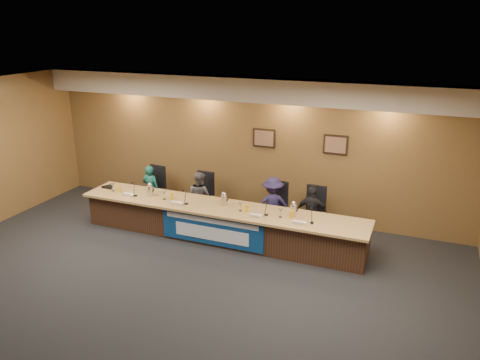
% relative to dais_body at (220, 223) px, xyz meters
% --- Properties ---
extents(floor, '(10.00, 10.00, 0.00)m').
position_rel_dais_body_xyz_m(floor, '(0.00, -2.40, -0.35)').
color(floor, black).
rests_on(floor, ground).
extents(ceiling, '(10.00, 8.00, 0.04)m').
position_rel_dais_body_xyz_m(ceiling, '(0.00, -2.40, 2.85)').
color(ceiling, silver).
rests_on(ceiling, wall_back).
extents(wall_back, '(10.00, 0.04, 3.20)m').
position_rel_dais_body_xyz_m(wall_back, '(0.00, 1.60, 1.25)').
color(wall_back, brown).
rests_on(wall_back, floor).
extents(soffit, '(10.00, 0.50, 0.50)m').
position_rel_dais_body_xyz_m(soffit, '(0.00, 1.35, 2.60)').
color(soffit, beige).
rests_on(soffit, wall_back).
extents(dais_body, '(6.00, 0.80, 0.70)m').
position_rel_dais_body_xyz_m(dais_body, '(0.00, 0.00, 0.00)').
color(dais_body, '#3A2214').
rests_on(dais_body, floor).
extents(dais_top, '(6.10, 0.95, 0.05)m').
position_rel_dais_body_xyz_m(dais_top, '(0.00, -0.05, 0.38)').
color(dais_top, '#A77D49').
rests_on(dais_top, dais_body).
extents(banner, '(2.20, 0.02, 0.65)m').
position_rel_dais_body_xyz_m(banner, '(0.00, -0.41, 0.03)').
color(banner, navy).
rests_on(banner, dais_body).
extents(banner_text_upper, '(2.00, 0.01, 0.10)m').
position_rel_dais_body_xyz_m(banner_text_upper, '(0.00, -0.43, 0.23)').
color(banner_text_upper, silver).
rests_on(banner_text_upper, banner).
extents(banner_text_lower, '(1.60, 0.01, 0.28)m').
position_rel_dais_body_xyz_m(banner_text_lower, '(0.00, -0.43, -0.05)').
color(banner_text_lower, silver).
rests_on(banner_text_lower, banner).
extents(wall_photo_left, '(0.52, 0.04, 0.42)m').
position_rel_dais_body_xyz_m(wall_photo_left, '(0.40, 1.57, 1.50)').
color(wall_photo_left, black).
rests_on(wall_photo_left, wall_back).
extents(wall_photo_right, '(0.52, 0.04, 0.42)m').
position_rel_dais_body_xyz_m(wall_photo_right, '(2.00, 1.57, 1.50)').
color(wall_photo_right, black).
rests_on(wall_photo_right, wall_back).
extents(panelist_a, '(0.43, 0.28, 1.16)m').
position_rel_dais_body_xyz_m(panelist_a, '(-2.12, 0.73, 0.23)').
color(panelist_a, '#115149').
rests_on(panelist_a, floor).
extents(panelist_b, '(0.66, 0.57, 1.15)m').
position_rel_dais_body_xyz_m(panelist_b, '(-0.83, 0.73, 0.22)').
color(panelist_b, '#55545A').
rests_on(panelist_b, floor).
extents(panelist_c, '(0.92, 0.73, 1.25)m').
position_rel_dais_body_xyz_m(panelist_c, '(0.90, 0.73, 0.27)').
color(panelist_c, '#1F1A3E').
rests_on(panelist_c, floor).
extents(panelist_d, '(0.69, 0.33, 1.15)m').
position_rel_dais_body_xyz_m(panelist_d, '(1.76, 0.73, 0.23)').
color(panelist_d, black).
rests_on(panelist_d, floor).
extents(office_chair_a, '(0.52, 0.52, 0.08)m').
position_rel_dais_body_xyz_m(office_chair_a, '(-2.12, 0.83, 0.13)').
color(office_chair_a, black).
rests_on(office_chair_a, floor).
extents(office_chair_b, '(0.51, 0.51, 0.08)m').
position_rel_dais_body_xyz_m(office_chair_b, '(-0.83, 0.83, 0.13)').
color(office_chair_b, black).
rests_on(office_chair_b, floor).
extents(office_chair_c, '(0.56, 0.56, 0.08)m').
position_rel_dais_body_xyz_m(office_chair_c, '(0.90, 0.83, 0.13)').
color(office_chair_c, black).
rests_on(office_chair_c, floor).
extents(office_chair_d, '(0.49, 0.49, 0.08)m').
position_rel_dais_body_xyz_m(office_chair_d, '(1.76, 0.83, 0.13)').
color(office_chair_d, black).
rests_on(office_chair_d, floor).
extents(nameplate_a, '(0.24, 0.08, 0.10)m').
position_rel_dais_body_xyz_m(nameplate_a, '(-2.08, -0.27, 0.45)').
color(nameplate_a, white).
rests_on(nameplate_a, dais_top).
extents(microphone_a, '(0.07, 0.07, 0.02)m').
position_rel_dais_body_xyz_m(microphone_a, '(-1.91, -0.18, 0.41)').
color(microphone_a, black).
rests_on(microphone_a, dais_top).
extents(juice_glass_a, '(0.06, 0.06, 0.15)m').
position_rel_dais_body_xyz_m(juice_glass_a, '(-2.36, -0.12, 0.47)').
color(juice_glass_a, '#DFA208').
rests_on(juice_glass_a, dais_top).
extents(water_glass_a, '(0.08, 0.08, 0.18)m').
position_rel_dais_body_xyz_m(water_glass_a, '(-2.55, -0.10, 0.49)').
color(water_glass_a, silver).
rests_on(water_glass_a, dais_top).
extents(nameplate_b, '(0.24, 0.08, 0.10)m').
position_rel_dais_body_xyz_m(nameplate_b, '(-0.86, -0.33, 0.45)').
color(nameplate_b, white).
rests_on(nameplate_b, dais_top).
extents(microphone_b, '(0.07, 0.07, 0.02)m').
position_rel_dais_body_xyz_m(microphone_b, '(-0.67, -0.19, 0.41)').
color(microphone_b, black).
rests_on(microphone_b, dais_top).
extents(juice_glass_b, '(0.06, 0.06, 0.15)m').
position_rel_dais_body_xyz_m(juice_glass_b, '(-1.08, -0.07, 0.47)').
color(juice_glass_b, '#DFA208').
rests_on(juice_glass_b, dais_top).
extents(water_glass_b, '(0.08, 0.08, 0.18)m').
position_rel_dais_body_xyz_m(water_glass_b, '(-1.24, -0.12, 0.49)').
color(water_glass_b, silver).
rests_on(water_glass_b, dais_top).
extents(nameplate_c, '(0.24, 0.08, 0.10)m').
position_rel_dais_body_xyz_m(nameplate_c, '(0.88, -0.33, 0.45)').
color(nameplate_c, white).
rests_on(nameplate_c, dais_top).
extents(microphone_c, '(0.07, 0.07, 0.02)m').
position_rel_dais_body_xyz_m(microphone_c, '(1.05, -0.13, 0.41)').
color(microphone_c, black).
rests_on(microphone_c, dais_top).
extents(juice_glass_c, '(0.06, 0.06, 0.15)m').
position_rel_dais_body_xyz_m(juice_glass_c, '(0.63, -0.11, 0.47)').
color(juice_glass_c, '#DFA208').
rests_on(juice_glass_c, dais_top).
extents(water_glass_c, '(0.08, 0.08, 0.18)m').
position_rel_dais_body_xyz_m(water_glass_c, '(0.50, -0.11, 0.49)').
color(water_glass_c, silver).
rests_on(water_glass_c, dais_top).
extents(nameplate_d, '(0.24, 0.08, 0.10)m').
position_rel_dais_body_xyz_m(nameplate_d, '(1.75, -0.34, 0.45)').
color(nameplate_d, white).
rests_on(nameplate_d, dais_top).
extents(microphone_d, '(0.07, 0.07, 0.02)m').
position_rel_dais_body_xyz_m(microphone_d, '(1.96, -0.16, 0.41)').
color(microphone_d, black).
rests_on(microphone_d, dais_top).
extents(juice_glass_d, '(0.06, 0.06, 0.15)m').
position_rel_dais_body_xyz_m(juice_glass_d, '(1.54, -0.08, 0.47)').
color(juice_glass_d, '#DFA208').
rests_on(juice_glass_d, dais_top).
extents(water_glass_d, '(0.08, 0.08, 0.18)m').
position_rel_dais_body_xyz_m(water_glass_d, '(1.33, -0.12, 0.49)').
color(water_glass_d, silver).
rests_on(water_glass_d, dais_top).
extents(carafe_left, '(0.13, 0.13, 0.23)m').
position_rel_dais_body_xyz_m(carafe_left, '(-1.63, -0.04, 0.51)').
color(carafe_left, silver).
rests_on(carafe_left, dais_top).
extents(carafe_mid, '(0.13, 0.13, 0.22)m').
position_rel_dais_body_xyz_m(carafe_mid, '(0.08, 0.04, 0.51)').
color(carafe_mid, silver).
rests_on(carafe_mid, dais_top).
extents(carafe_right, '(0.13, 0.13, 0.26)m').
position_rel_dais_body_xyz_m(carafe_right, '(1.55, 0.00, 0.53)').
color(carafe_right, silver).
rests_on(carafe_right, dais_top).
extents(speakerphone, '(0.32, 0.32, 0.05)m').
position_rel_dais_body_xyz_m(speakerphone, '(-2.78, 0.04, 0.43)').
color(speakerphone, black).
rests_on(speakerphone, dais_top).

